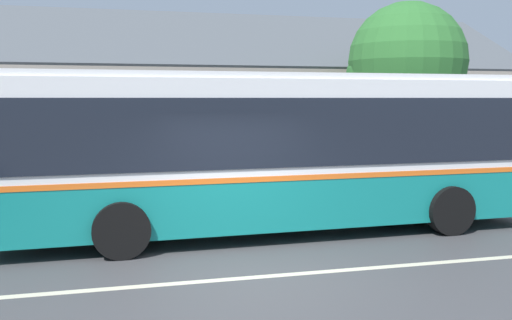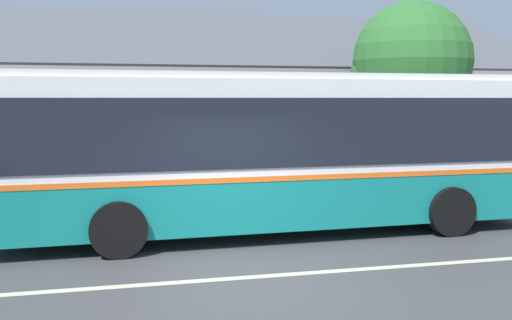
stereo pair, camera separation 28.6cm
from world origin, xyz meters
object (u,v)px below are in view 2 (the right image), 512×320
Objects in this scene: transit_bus at (270,148)px; bench_by_building at (23,190)px; bench_down_street at (176,186)px; street_tree_primary at (406,67)px.

transit_bus is 6.40× the size of bench_by_building.
bench_down_street is (-1.68, 2.93, -1.18)m from transit_bus.
transit_bus reaches higher than bench_down_street.
street_tree_primary reaches higher than transit_bus.
bench_by_building is 3.65m from bench_down_street.
bench_down_street is at bearing -169.12° from street_tree_primary.
bench_by_building and bench_down_street have the same top height.
bench_down_street is at bearing -3.02° from bench_by_building.
transit_bus is at bearing -30.38° from bench_by_building.
transit_bus is 7.11× the size of bench_down_street.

